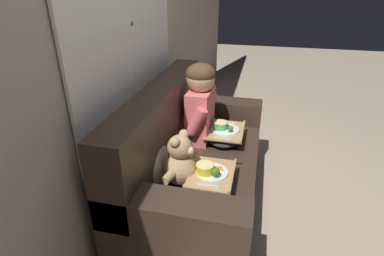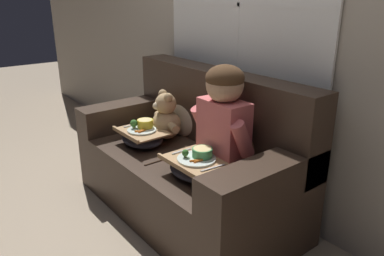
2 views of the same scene
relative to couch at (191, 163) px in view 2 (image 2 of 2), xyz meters
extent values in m
plane|color=tan|center=(0.00, -0.07, -0.37)|extent=(14.00, 14.00, 0.00)
cube|color=#A89E8E|center=(0.00, 0.47, 0.93)|extent=(8.00, 0.05, 2.60)
cube|color=white|center=(0.00, 0.43, 1.09)|extent=(1.56, 0.02, 1.45)
cube|color=black|center=(0.00, 0.43, 1.09)|extent=(1.51, 0.01, 1.40)
cube|color=white|center=(0.00, 0.42, 1.09)|extent=(0.02, 0.02, 1.40)
cube|color=white|center=(0.00, 0.42, 1.09)|extent=(1.51, 0.02, 0.02)
cube|color=#38281E|center=(0.00, -0.07, -0.14)|extent=(1.74, 0.86, 0.46)
cube|color=#38281E|center=(0.00, 0.25, 0.37)|extent=(1.74, 0.22, 0.56)
cube|color=#38281E|center=(-0.76, -0.07, 0.20)|extent=(0.22, 0.86, 0.21)
cube|color=#38281E|center=(0.76, -0.07, 0.20)|extent=(0.22, 0.86, 0.21)
cube|color=black|center=(0.00, -0.09, 0.09)|extent=(0.01, 0.60, 0.01)
ellipsoid|color=#B2754C|center=(0.32, 0.18, 0.26)|extent=(0.37, 0.18, 0.38)
ellipsoid|color=#C1B293|center=(-0.32, 0.18, 0.26)|extent=(0.37, 0.18, 0.39)
cube|color=#DB6666|center=(0.32, 0.01, 0.32)|extent=(0.34, 0.19, 0.45)
sphere|color=tan|center=(0.32, 0.01, 0.64)|extent=(0.23, 0.23, 0.23)
ellipsoid|color=#4C331E|center=(0.32, 0.01, 0.68)|extent=(0.24, 0.24, 0.16)
cylinder|color=#DB6666|center=(0.13, -0.01, 0.35)|extent=(0.09, 0.18, 0.25)
cylinder|color=#DB6666|center=(0.52, -0.02, 0.35)|extent=(0.09, 0.18, 0.25)
sphere|color=tan|center=(-0.32, 0.01, 0.21)|extent=(0.23, 0.23, 0.23)
sphere|color=tan|center=(-0.32, 0.01, 0.37)|extent=(0.16, 0.16, 0.16)
sphere|color=tan|center=(-0.38, 0.02, 0.44)|extent=(0.07, 0.07, 0.07)
sphere|color=tan|center=(-0.27, -0.01, 0.44)|extent=(0.07, 0.07, 0.07)
sphere|color=beige|center=(-0.34, -0.06, 0.36)|extent=(0.06, 0.06, 0.06)
sphere|color=black|center=(-0.35, -0.08, 0.37)|extent=(0.02, 0.02, 0.02)
cylinder|color=tan|center=(-0.47, 0.04, 0.23)|extent=(0.12, 0.08, 0.06)
cylinder|color=tan|center=(-0.18, -0.03, 0.23)|extent=(0.12, 0.08, 0.06)
cylinder|color=tan|center=(-0.40, -0.09, 0.12)|extent=(0.08, 0.11, 0.06)
cylinder|color=tan|center=(-0.30, -0.12, 0.12)|extent=(0.08, 0.11, 0.06)
ellipsoid|color=#2D2D38|center=(0.32, -0.21, 0.14)|extent=(0.38, 0.30, 0.10)
cube|color=tan|center=(0.32, -0.21, 0.20)|extent=(0.39, 0.31, 0.01)
cube|color=tan|center=(0.32, -0.36, 0.21)|extent=(0.39, 0.02, 0.02)
cylinder|color=silver|center=(0.32, -0.21, 0.21)|extent=(0.24, 0.24, 0.01)
cylinder|color=#4CAD60|center=(0.33, -0.17, 0.24)|extent=(0.13, 0.13, 0.05)
cylinder|color=#E5D189|center=(0.33, -0.17, 0.26)|extent=(0.11, 0.11, 0.01)
sphere|color=#38702D|center=(0.27, -0.26, 0.24)|extent=(0.04, 0.04, 0.04)
cylinder|color=#7A9E56|center=(0.27, -0.26, 0.22)|extent=(0.02, 0.02, 0.02)
cylinder|color=orange|center=(0.36, -0.25, 0.22)|extent=(0.04, 0.07, 0.01)
cylinder|color=orange|center=(0.37, -0.24, 0.22)|extent=(0.02, 0.06, 0.01)
cube|color=silver|center=(0.17, -0.21, 0.21)|extent=(0.02, 0.14, 0.01)
cube|color=silver|center=(0.48, -0.21, 0.21)|extent=(0.03, 0.17, 0.01)
ellipsoid|color=#2D2D38|center=(-0.32, -0.21, 0.14)|extent=(0.36, 0.28, 0.10)
cube|color=tan|center=(-0.32, -0.21, 0.20)|extent=(0.37, 0.29, 0.01)
cube|color=tan|center=(-0.32, -0.35, 0.21)|extent=(0.37, 0.02, 0.02)
cylinder|color=silver|center=(-0.32, -0.21, 0.21)|extent=(0.22, 0.22, 0.01)
cylinder|color=yellow|center=(-0.34, -0.17, 0.24)|extent=(0.12, 0.12, 0.06)
cylinder|color=#E5D189|center=(-0.34, -0.17, 0.27)|extent=(0.10, 0.10, 0.01)
sphere|color=#38702D|center=(-0.38, -0.24, 0.25)|extent=(0.06, 0.06, 0.06)
cylinder|color=#7A9E56|center=(-0.38, -0.24, 0.22)|extent=(0.02, 0.02, 0.02)
cylinder|color=orange|center=(-0.29, -0.25, 0.22)|extent=(0.03, 0.07, 0.01)
cylinder|color=orange|center=(-0.27, -0.24, 0.22)|extent=(0.02, 0.06, 0.01)
cube|color=silver|center=(-0.47, -0.21, 0.21)|extent=(0.02, 0.14, 0.01)
camera|label=1|loc=(-1.95, -0.47, 1.35)|focal=28.00mm
camera|label=2|loc=(1.95, -1.52, 1.16)|focal=35.00mm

